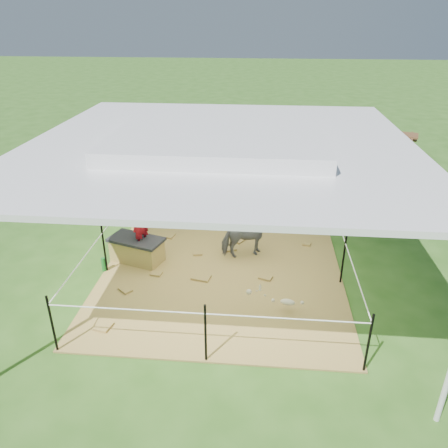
# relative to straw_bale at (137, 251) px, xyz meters

# --- Properties ---
(ground) EXTENTS (90.00, 90.00, 0.00)m
(ground) POSITION_rel_straw_bale_xyz_m (1.75, -0.43, -0.25)
(ground) COLOR #2D5919
(ground) RESTS_ON ground
(hay_patch) EXTENTS (4.60, 4.60, 0.03)m
(hay_patch) POSITION_rel_straw_bale_xyz_m (1.75, -0.43, -0.24)
(hay_patch) COLOR brown
(hay_patch) RESTS_ON ground
(canopy_tent) EXTENTS (6.30, 6.30, 2.90)m
(canopy_tent) POSITION_rel_straw_bale_xyz_m (1.75, -0.43, 2.44)
(canopy_tent) COLOR silver
(canopy_tent) RESTS_ON ground
(rope_fence) EXTENTS (4.54, 4.54, 1.00)m
(rope_fence) POSITION_rel_straw_bale_xyz_m (1.75, -0.43, 0.39)
(rope_fence) COLOR black
(rope_fence) RESTS_ON ground
(straw_bale) EXTENTS (1.12, 0.79, 0.45)m
(straw_bale) POSITION_rel_straw_bale_xyz_m (0.00, 0.00, 0.00)
(straw_bale) COLOR olive
(straw_bale) RESTS_ON hay_patch
(dark_cloth) EXTENTS (1.20, 0.87, 0.06)m
(dark_cloth) POSITION_rel_straw_bale_xyz_m (0.00, 0.00, 0.25)
(dark_cloth) COLOR black
(dark_cloth) RESTS_ON straw_bale
(woman) EXTENTS (0.41, 0.51, 1.21)m
(woman) POSITION_rel_straw_bale_xyz_m (0.10, 0.00, 0.83)
(woman) COLOR #A9101C
(woman) RESTS_ON straw_bale
(green_bottle) EXTENTS (0.10, 0.10, 0.28)m
(green_bottle) POSITION_rel_straw_bale_xyz_m (-0.55, -0.45, -0.08)
(green_bottle) COLOR #176B23
(green_bottle) RESTS_ON hay_patch
(pony) EXTENTS (1.12, 0.80, 0.86)m
(pony) POSITION_rel_straw_bale_xyz_m (2.20, 0.37, 0.21)
(pony) COLOR #535358
(pony) RESTS_ON hay_patch
(pink_hat) EXTENTS (0.27, 0.27, 0.12)m
(pink_hat) POSITION_rel_straw_bale_xyz_m (2.20, 0.37, 0.70)
(pink_hat) COLOR #FF93C1
(pink_hat) RESTS_ON pony
(foal) EXTENTS (0.84, 0.56, 0.43)m
(foal) POSITION_rel_straw_bale_xyz_m (2.97, -1.43, -0.01)
(foal) COLOR beige
(foal) RESTS_ON hay_patch
(trash_barrel) EXTENTS (0.69, 0.69, 0.99)m
(trash_barrel) POSITION_rel_straw_bale_xyz_m (5.00, 5.23, 0.24)
(trash_barrel) COLOR #184CB6
(trash_barrel) RESTS_ON ground
(picnic_table_near) EXTENTS (2.14, 1.86, 0.74)m
(picnic_table_near) POSITION_rel_straw_bale_xyz_m (4.06, 7.79, 0.12)
(picnic_table_near) COLOR brown
(picnic_table_near) RESTS_ON ground
(picnic_table_far) EXTENTS (2.08, 1.75, 0.74)m
(picnic_table_far) POSITION_rel_straw_bale_xyz_m (6.97, 8.31, 0.12)
(picnic_table_far) COLOR #52351C
(picnic_table_far) RESTS_ON ground
(distant_person) EXTENTS (0.74, 0.66, 1.25)m
(distant_person) POSITION_rel_straw_bale_xyz_m (4.54, 7.53, 0.37)
(distant_person) COLOR teal
(distant_person) RESTS_ON ground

